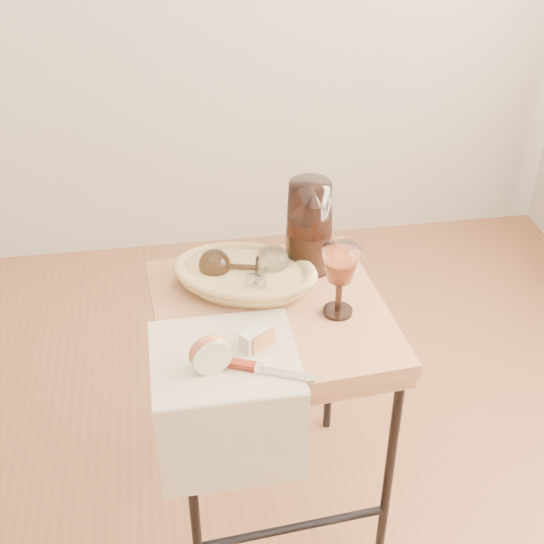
{
  "coord_description": "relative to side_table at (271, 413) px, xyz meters",
  "views": [
    {
      "loc": [
        0.16,
        -1.02,
        1.77
      ],
      "look_at": [
        0.37,
        0.36,
        0.81
      ],
      "focal_mm": 49.77,
      "sensor_mm": 36.0,
      "label": 1
    }
  ],
  "objects": [
    {
      "name": "pitcher",
      "position": [
        0.12,
        0.17,
        0.46
      ],
      "size": [
        0.17,
        0.25,
        0.28
      ],
      "primitive_type": null,
      "rotation": [
        0.0,
        0.0,
        0.02
      ],
      "color": "black",
      "rests_on": "side_table"
    },
    {
      "name": "table_knife",
      "position": [
        -0.05,
        -0.22,
        0.36
      ],
      "size": [
        0.2,
        0.1,
        0.02
      ],
      "primitive_type": null,
      "rotation": [
        0.0,
        0.0,
        -0.4
      ],
      "color": "silver",
      "rests_on": "tea_towel"
    },
    {
      "name": "wine_goblet",
      "position": [
        0.15,
        -0.04,
        0.43
      ],
      "size": [
        0.11,
        0.11,
        0.18
      ],
      "primitive_type": null,
      "rotation": [
        0.0,
        0.0,
        -0.35
      ],
      "color": "white",
      "rests_on": "side_table"
    },
    {
      "name": "side_table",
      "position": [
        0.0,
        0.0,
        0.0
      ],
      "size": [
        0.58,
        0.58,
        0.69
      ],
      "primitive_type": null,
      "rotation": [
        0.0,
        0.0,
        0.08
      ],
      "color": "brown",
      "rests_on": "floor"
    },
    {
      "name": "apple_wedge",
      "position": [
        -0.06,
        -0.14,
        0.37
      ],
      "size": [
        0.07,
        0.06,
        0.04
      ],
      "primitive_type": "cube",
      "rotation": [
        0.0,
        0.0,
        0.57
      ],
      "color": "beige",
      "rests_on": "tea_towel"
    },
    {
      "name": "goblet_lying_b",
      "position": [
        -0.0,
        0.09,
        0.4
      ],
      "size": [
        0.14,
        0.16,
        0.08
      ],
      "primitive_type": null,
      "rotation": [
        0.0,
        0.0,
        1.02
      ],
      "color": "white",
      "rests_on": "bread_basket"
    },
    {
      "name": "goblet_lying_a",
      "position": [
        -0.08,
        0.12,
        0.4
      ],
      "size": [
        0.15,
        0.11,
        0.08
      ],
      "primitive_type": null,
      "rotation": [
        0.0,
        0.0,
        2.89
      ],
      "color": "#453123",
      "rests_on": "bread_basket"
    },
    {
      "name": "bread_basket",
      "position": [
        -0.05,
        0.1,
        0.37
      ],
      "size": [
        0.37,
        0.31,
        0.05
      ],
      "primitive_type": null,
      "rotation": [
        0.0,
        0.0,
        -0.36
      ],
      "color": "tan",
      "rests_on": "side_table"
    },
    {
      "name": "tea_towel",
      "position": [
        -0.13,
        -0.15,
        0.35
      ],
      "size": [
        0.32,
        0.29,
        0.01
      ],
      "primitive_type": "cube",
      "rotation": [
        0.0,
        0.0,
        0.01
      ],
      "color": "beige",
      "rests_on": "side_table"
    },
    {
      "name": "apple_half",
      "position": [
        -0.16,
        -0.19,
        0.39
      ],
      "size": [
        0.1,
        0.07,
        0.08
      ],
      "primitive_type": "ellipsoid",
      "rotation": [
        0.0,
        0.0,
        0.24
      ],
      "color": "red",
      "rests_on": "tea_towel"
    }
  ]
}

